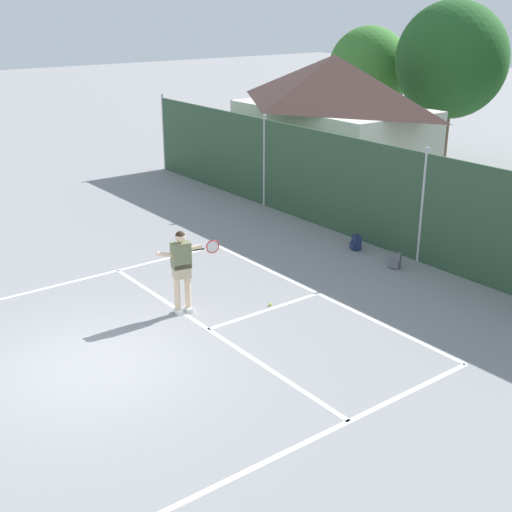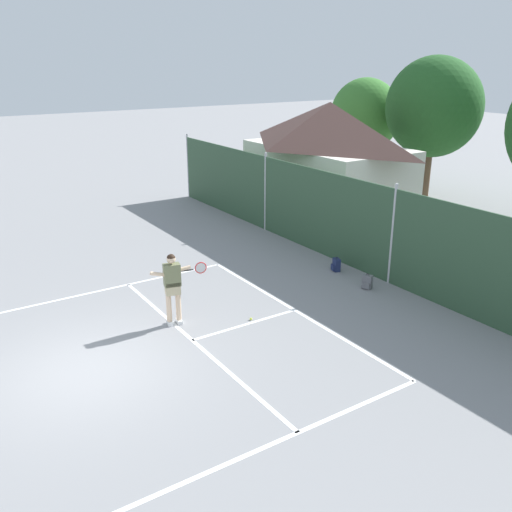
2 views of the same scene
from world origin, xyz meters
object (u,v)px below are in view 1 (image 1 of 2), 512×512
tennis_ball (270,304)px  backpack_grey (395,261)px  tennis_player (182,264)px  backpack_navy (356,243)px

tennis_ball → backpack_grey: 3.93m
tennis_ball → backpack_grey: (0.11, 3.93, 0.16)m
tennis_ball → tennis_player: bearing=-117.3°
tennis_player → tennis_ball: tennis_player is taller
tennis_player → backpack_navy: tennis_player is taller
tennis_player → tennis_ball: size_ratio=28.10×
backpack_navy → tennis_ball: bearing=-70.6°
tennis_player → backpack_grey: size_ratio=4.01×
tennis_ball → backpack_grey: bearing=88.4°
tennis_player → backpack_navy: (-0.57, 5.81, -0.92)m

